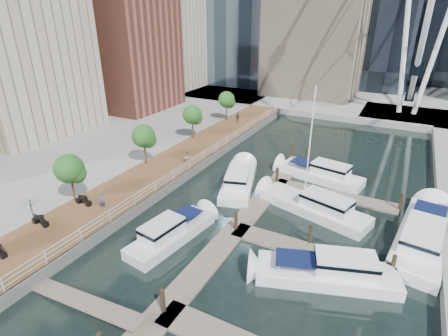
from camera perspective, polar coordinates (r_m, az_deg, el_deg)
The scene contains 16 objects.
ground at distance 26.00m, azimuth -12.54°, elevation -16.99°, with size 520.00×520.00×0.00m, color black.
boardwalk at distance 40.52m, azimuth -9.02°, elevation -0.02°, with size 6.00×60.00×1.00m, color brown.
seawall at distance 38.92m, azimuth -5.45°, elevation -0.86°, with size 0.25×60.00×1.00m, color #595954.
land_inland at distance 59.96m, azimuth -30.39°, elevation 4.91°, with size 48.00×90.00×1.00m, color gray.
land_far at distance 118.27m, azimuth 21.65°, elevation 14.53°, with size 200.00×114.00×1.00m, color gray.
pier at distance 68.32m, azimuth 27.50°, elevation 7.53°, with size 14.00×12.00×1.00m, color gray.
railing at distance 38.55m, azimuth -5.64°, elevation 0.55°, with size 0.10×60.00×1.05m, color white, non-canonical shape.
floating_docks at distance 29.85m, azimuth 12.38°, elevation -9.77°, with size 16.00×34.00×2.60m.
midrise_condos at distance 62.75m, azimuth -22.38°, elevation 19.29°, with size 19.00×67.00×28.00m.
street_trees at distance 39.86m, azimuth -13.01°, elevation 5.10°, with size 2.60×42.60×4.60m.
cafe_tables at distance 31.16m, azimuth -30.34°, elevation -9.39°, with size 2.50×13.70×0.74m.
yacht_foreground at distance 26.19m, azimuth 16.23°, elevation -17.10°, with size 2.78×10.38×2.15m, color white, non-canonical shape.
pedestrian_near at distance 32.47m, azimuth -19.26°, elevation -4.99°, with size 0.58×0.38×1.60m, color #46465D.
pedestrian_mid at distance 39.91m, azimuth -6.16°, elevation 1.83°, with size 0.80×0.62×1.64m, color gray.
pedestrian_far at distance 55.02m, azimuth 2.25°, elevation 8.26°, with size 1.00×0.42×1.70m, color #30343D.
moored_yachts at distance 32.45m, azimuth 13.33°, elevation -7.91°, with size 22.77×34.63×11.50m.
Camera 1 is at (13.68, -14.33, 16.84)m, focal length 28.00 mm.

